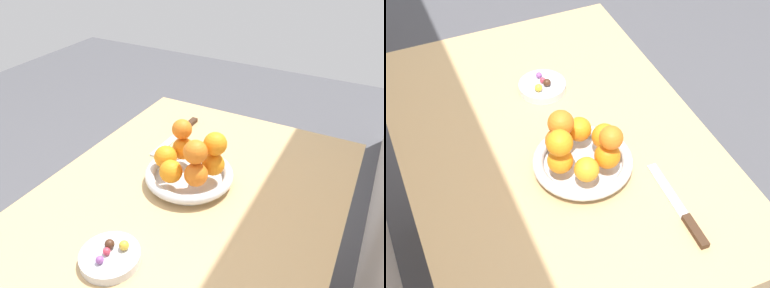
% 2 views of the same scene
% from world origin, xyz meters
% --- Properties ---
extents(dining_table, '(1.10, 0.76, 0.74)m').
position_xyz_m(dining_table, '(0.00, 0.00, 0.65)').
color(dining_table, tan).
rests_on(dining_table, ground_plane).
extents(fruit_bowl, '(0.24, 0.24, 0.04)m').
position_xyz_m(fruit_bowl, '(-0.12, -0.03, 0.76)').
color(fruit_bowl, silver).
rests_on(fruit_bowl, dining_table).
extents(candy_dish, '(0.13, 0.13, 0.02)m').
position_xyz_m(candy_dish, '(0.20, -0.04, 0.75)').
color(candy_dish, silver).
rests_on(candy_dish, dining_table).
extents(orange_0, '(0.06, 0.06, 0.06)m').
position_xyz_m(orange_0, '(-0.18, -0.01, 0.81)').
color(orange_0, orange).
rests_on(orange_0, fruit_bowl).
extents(orange_1, '(0.06, 0.06, 0.06)m').
position_xyz_m(orange_1, '(-0.16, -0.07, 0.81)').
color(orange_1, orange).
rests_on(orange_1, fruit_bowl).
extents(orange_2, '(0.06, 0.06, 0.06)m').
position_xyz_m(orange_2, '(-0.10, -0.09, 0.81)').
color(orange_2, orange).
rests_on(orange_2, fruit_bowl).
extents(orange_3, '(0.06, 0.06, 0.06)m').
position_xyz_m(orange_3, '(-0.05, -0.05, 0.81)').
color(orange_3, orange).
rests_on(orange_3, fruit_bowl).
extents(orange_4, '(0.06, 0.06, 0.06)m').
position_xyz_m(orange_4, '(-0.07, 0.02, 0.81)').
color(orange_4, orange).
rests_on(orange_4, fruit_bowl).
extents(orange_5, '(0.06, 0.06, 0.06)m').
position_xyz_m(orange_5, '(-0.13, 0.04, 0.81)').
color(orange_5, orange).
rests_on(orange_5, fruit_bowl).
extents(orange_6, '(0.06, 0.06, 0.06)m').
position_xyz_m(orange_6, '(-0.14, 0.04, 0.87)').
color(orange_6, orange).
rests_on(orange_6, orange_5).
extents(orange_7, '(0.06, 0.06, 0.06)m').
position_xyz_m(orange_7, '(-0.08, 0.01, 0.87)').
color(orange_7, orange).
rests_on(orange_7, orange_4).
extents(orange_8, '(0.06, 0.06, 0.06)m').
position_xyz_m(orange_8, '(-0.16, -0.07, 0.87)').
color(orange_8, orange).
rests_on(orange_8, orange_1).
extents(candy_ball_0, '(0.02, 0.02, 0.02)m').
position_xyz_m(candy_ball_0, '(0.18, -0.02, 0.77)').
color(candy_ball_0, gold).
rests_on(candy_ball_0, candy_dish).
extents(candy_ball_1, '(0.02, 0.02, 0.02)m').
position_xyz_m(candy_ball_1, '(0.23, -0.05, 0.77)').
color(candy_ball_1, '#8C4C99').
rests_on(candy_ball_1, candy_dish).
extents(candy_ball_2, '(0.02, 0.02, 0.02)m').
position_xyz_m(candy_ball_2, '(0.19, -0.05, 0.77)').
color(candy_ball_2, '#472819').
rests_on(candy_ball_2, candy_dish).
extents(candy_ball_3, '(0.02, 0.02, 0.02)m').
position_xyz_m(candy_ball_3, '(0.21, -0.05, 0.77)').
color(candy_ball_3, '#C6384C').
rests_on(candy_ball_3, candy_dish).
extents(knife, '(0.26, 0.03, 0.01)m').
position_xyz_m(knife, '(-0.33, -0.18, 0.75)').
color(knife, '#3F2819').
rests_on(knife, dining_table).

